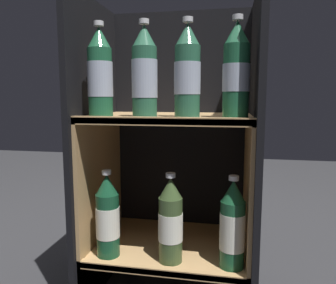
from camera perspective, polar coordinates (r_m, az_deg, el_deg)
fridge_back_wall at (r=1.34m, az=2.16°, el=-0.42°), size 0.58×0.02×1.05m
fridge_side_left at (r=1.22m, az=-12.46°, el=-1.44°), size 0.02×0.44×1.05m
fridge_side_right at (r=1.12m, az=14.72°, el=-2.28°), size 0.02×0.44×1.05m
shelf_lower at (r=1.24m, az=0.45°, el=-18.80°), size 0.54×0.40×0.20m
shelf_upper at (r=1.15m, az=0.51°, el=-5.45°), size 0.54×0.40×0.66m
bottle_upper_front_0 at (r=1.05m, az=-11.75°, el=11.44°), size 0.08×0.08×0.29m
bottle_upper_front_1 at (r=1.01m, az=-4.11°, el=11.74°), size 0.08×0.08×0.29m
bottle_upper_front_2 at (r=0.98m, az=3.39°, el=11.90°), size 0.08×0.08×0.29m
bottle_upper_front_3 at (r=0.97m, az=11.80°, el=11.83°), size 0.08×0.08×0.29m
bottle_lower_front_0 at (r=1.11m, az=-10.46°, el=-12.80°), size 0.08×0.08×0.29m
bottle_lower_front_1 at (r=1.06m, az=0.44°, el=-13.73°), size 0.08×0.08×0.29m
bottle_lower_front_2 at (r=1.05m, az=11.16°, el=-14.26°), size 0.08×0.08×0.29m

